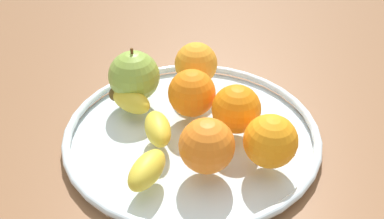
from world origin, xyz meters
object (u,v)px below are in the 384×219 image
(orange_front_right, at_px, (236,109))
(orange_front_left, at_px, (196,64))
(fruit_bowl, at_px, (192,131))
(orange_back_right, at_px, (207,146))
(banana, at_px, (143,129))
(apple, at_px, (134,76))
(orange_back_left, at_px, (192,93))
(orange_center, at_px, (270,141))

(orange_front_right, height_order, orange_front_left, same)
(fruit_bowl, xyz_separation_m, orange_back_right, (-0.08, 0.00, 0.04))
(banana, bearing_deg, apple, -1.65)
(apple, relative_size, orange_back_left, 1.24)
(orange_front_left, bearing_deg, fruit_bowl, 164.45)
(banana, relative_size, orange_front_right, 3.33)
(orange_back_right, relative_size, orange_back_left, 1.00)
(apple, xyz_separation_m, orange_front_right, (-0.11, -0.13, -0.00))
(apple, distance_m, orange_back_right, 0.19)
(banana, height_order, orange_center, orange_center)
(orange_front_right, xyz_separation_m, orange_back_left, (0.05, 0.05, 0.00))
(fruit_bowl, bearing_deg, orange_front_left, -15.55)
(fruit_bowl, bearing_deg, orange_back_right, 179.96)
(banana, height_order, apple, apple)
(apple, relative_size, orange_center, 1.26)
(orange_front_right, relative_size, orange_back_left, 0.98)
(orange_back_left, bearing_deg, orange_center, -149.88)
(orange_front_left, relative_size, orange_center, 1.01)
(fruit_bowl, xyz_separation_m, orange_front_right, (-0.02, -0.06, 0.04))
(orange_back_left, bearing_deg, banana, 120.25)
(orange_back_left, bearing_deg, orange_back_right, 176.52)
(orange_front_right, xyz_separation_m, orange_center, (-0.07, -0.02, 0.00))
(apple, distance_m, orange_front_left, 0.10)
(apple, xyz_separation_m, orange_back_right, (-0.17, -0.07, -0.00))
(orange_back_right, xyz_separation_m, orange_center, (-0.01, -0.08, -0.00))
(fruit_bowl, relative_size, banana, 1.60)
(fruit_bowl, xyz_separation_m, orange_back_left, (0.03, -0.01, 0.04))
(banana, bearing_deg, orange_back_left, -61.24)
(fruit_bowl, distance_m, orange_front_left, 0.13)
(apple, distance_m, orange_back_left, 0.10)
(fruit_bowl, bearing_deg, orange_front_right, -106.75)
(banana, relative_size, orange_center, 3.33)
(banana, xyz_separation_m, orange_back_right, (-0.07, -0.07, 0.02))
(orange_back_right, xyz_separation_m, orange_back_left, (0.12, -0.01, -0.00))
(orange_back_left, distance_m, orange_center, 0.14)
(banana, relative_size, orange_front_left, 3.28)
(orange_center, bearing_deg, banana, 61.89)
(banana, relative_size, orange_back_left, 3.27)
(fruit_bowl, height_order, apple, apple)
(orange_back_left, bearing_deg, orange_front_right, -134.68)
(banana, xyz_separation_m, orange_center, (-0.08, -0.15, 0.02))
(fruit_bowl, distance_m, banana, 0.08)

